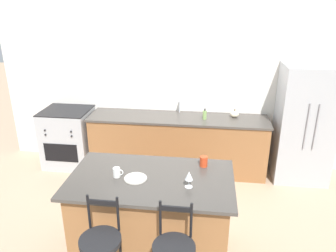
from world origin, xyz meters
TOP-DOWN VIEW (x-y plane):
  - ground_plane at (0.00, 0.00)m, footprint 18.00×18.00m
  - wall_back at (0.00, 0.71)m, footprint 6.00×0.07m
  - back_counter at (0.00, 0.38)m, footprint 2.83×0.69m
  - sink_faucet at (0.00, 0.59)m, footprint 0.02×0.13m
  - kitchen_island at (-0.09, -1.56)m, footprint 1.71×1.00m
  - refrigerator at (1.92, 0.36)m, footprint 0.80×0.69m
  - oven_range at (-1.84, 0.34)m, footprint 0.77×0.72m
  - bar_stool_near at (-0.41, -2.28)m, footprint 0.37×0.37m
  - dinner_plate at (-0.24, -1.60)m, footprint 0.24×0.24m
  - wine_glass at (0.31, -1.69)m, footprint 0.08×0.08m
  - coffee_mug at (-0.44, -1.58)m, footprint 0.11×0.08m
  - tumbler_cup at (0.44, -1.24)m, footprint 0.09×0.09m
  - pumpkin_decoration at (0.88, 0.47)m, footprint 0.14×0.14m
  - soap_bottle at (0.42, 0.32)m, footprint 0.06×0.06m

SIDE VIEW (x-z plane):
  - ground_plane at x=0.00m, z-range 0.00..0.00m
  - back_counter at x=0.00m, z-range 0.00..0.92m
  - kitchen_island at x=-0.09m, z-range 0.00..0.94m
  - oven_range at x=-1.84m, z-range 0.00..0.97m
  - bar_stool_near at x=-0.41m, z-range 0.05..1.13m
  - refrigerator at x=1.92m, z-range 0.00..1.79m
  - dinner_plate at x=-0.24m, z-range 0.94..0.96m
  - pumpkin_decoration at x=0.88m, z-range 0.91..1.04m
  - coffee_mug at x=-0.44m, z-range 0.94..1.04m
  - soap_bottle at x=0.42m, z-range 0.91..1.08m
  - tumbler_cup at x=0.44m, z-range 0.94..1.05m
  - sink_faucet at x=0.00m, z-range 0.95..1.17m
  - wine_glass at x=0.31m, z-range 0.97..1.15m
  - wall_back at x=0.00m, z-range 0.00..2.70m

